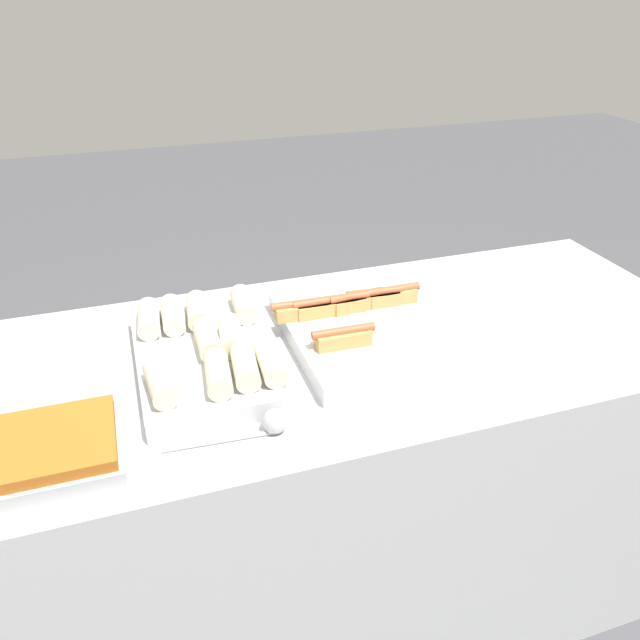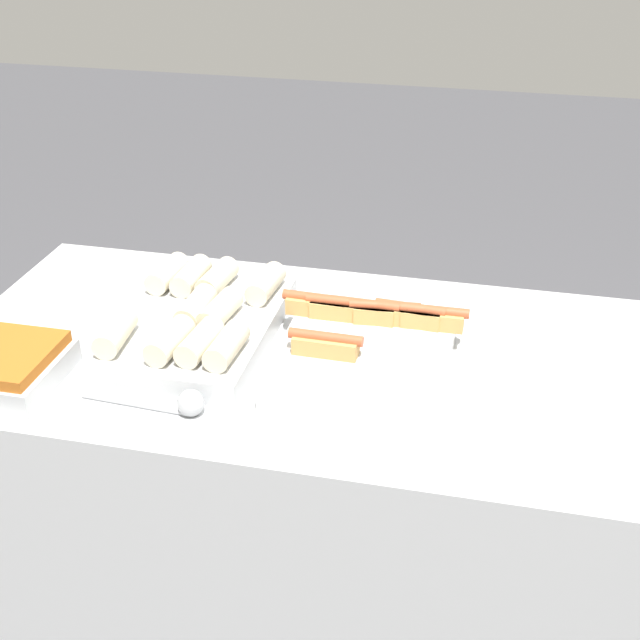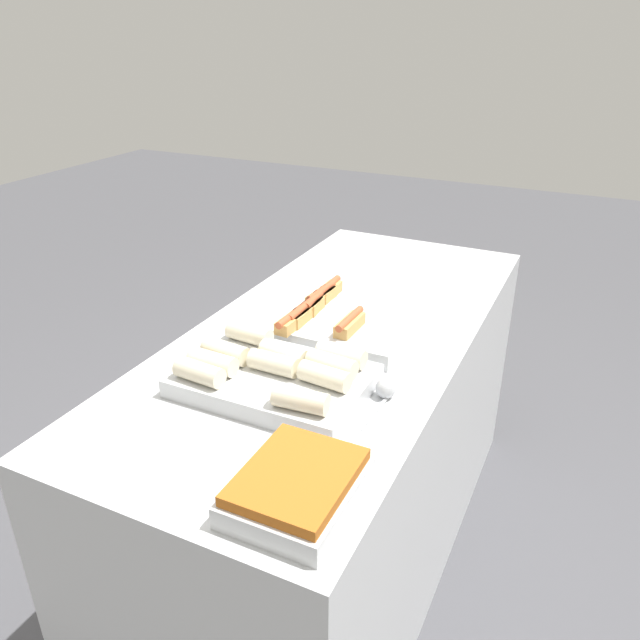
{
  "view_description": "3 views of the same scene",
  "coord_description": "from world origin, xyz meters",
  "px_view_note": "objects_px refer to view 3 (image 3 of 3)",
  "views": [
    {
      "loc": [
        -0.54,
        -1.25,
        1.76
      ],
      "look_at": [
        -0.12,
        0.0,
        1.01
      ],
      "focal_mm": 35.0,
      "sensor_mm": 36.0,
      "label": 1
    },
    {
      "loc": [
        0.24,
        -1.58,
        1.9
      ],
      "look_at": [
        -0.12,
        0.0,
        1.01
      ],
      "focal_mm": 50.0,
      "sensor_mm": 36.0,
      "label": 2
    },
    {
      "loc": [
        -1.6,
        -0.71,
        1.8
      ],
      "look_at": [
        -0.12,
        0.0,
        1.01
      ],
      "focal_mm": 35.0,
      "sensor_mm": 36.0,
      "label": 3
    }
  ],
  "objects_px": {
    "tray_wraps": "(274,375)",
    "serving_spoon_near": "(384,392)",
    "tray_hotdogs": "(331,320)",
    "tray_side_front": "(297,487)"
  },
  "relations": [
    {
      "from": "tray_hotdogs",
      "to": "tray_side_front",
      "type": "height_order",
      "value": "tray_hotdogs"
    },
    {
      "from": "tray_side_front",
      "to": "serving_spoon_near",
      "type": "height_order",
      "value": "tray_side_front"
    },
    {
      "from": "tray_wraps",
      "to": "tray_side_front",
      "type": "bearing_deg",
      "value": -144.29
    },
    {
      "from": "tray_wraps",
      "to": "serving_spoon_near",
      "type": "height_order",
      "value": "tray_wraps"
    },
    {
      "from": "tray_wraps",
      "to": "tray_hotdogs",
      "type": "bearing_deg",
      "value": 1.55
    },
    {
      "from": "tray_hotdogs",
      "to": "serving_spoon_near",
      "type": "xyz_separation_m",
      "value": [
        -0.3,
        -0.29,
        -0.01
      ]
    },
    {
      "from": "tray_side_front",
      "to": "tray_wraps",
      "type": "bearing_deg",
      "value": 35.71
    },
    {
      "from": "tray_hotdogs",
      "to": "tray_wraps",
      "type": "bearing_deg",
      "value": -178.45
    },
    {
      "from": "tray_hotdogs",
      "to": "serving_spoon_near",
      "type": "distance_m",
      "value": 0.42
    },
    {
      "from": "tray_hotdogs",
      "to": "tray_wraps",
      "type": "distance_m",
      "value": 0.38
    }
  ]
}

